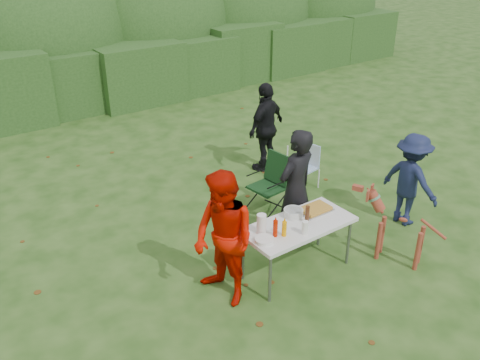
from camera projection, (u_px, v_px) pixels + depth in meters
ground at (282, 273)px, 6.81m from camera, size 80.00×80.00×0.00m
hedge_row at (70, 79)px, 12.23m from camera, size 22.00×1.40×1.70m
shrub_backdrop at (44, 37)px, 13.05m from camera, size 20.00×2.60×3.20m
folding_table at (298, 227)px, 6.56m from camera, size 1.50×0.70×0.74m
person_cook at (295, 189)px, 7.06m from camera, size 0.71×0.52×1.77m
person_red_jacket at (224, 239)px, 5.99m from camera, size 0.73×0.89×1.72m
person_black_puffy at (266, 127)px, 9.36m from camera, size 1.06×0.69×1.68m
child at (410, 180)px, 7.67m from camera, size 0.57×0.96×1.47m
dog at (402, 230)px, 6.85m from camera, size 0.83×1.13×1.00m
camping_chair at (268, 184)px, 8.11m from camera, size 0.65×0.65×0.95m
lawn_chair at (303, 167)px, 8.90m from camera, size 0.53×0.53×0.77m
food_tray at (315, 210)px, 6.82m from camera, size 0.45×0.30×0.02m
focaccia_bread at (315, 208)px, 6.81m from camera, size 0.40×0.26×0.04m
mustard_bottle at (284, 229)px, 6.24m from camera, size 0.06×0.06×0.20m
ketchup_bottle at (275, 228)px, 6.23m from camera, size 0.06×0.06×0.22m
beer_bottle at (307, 215)px, 6.50m from camera, size 0.06×0.06×0.24m
paper_towel_roll at (261, 224)px, 6.28m from camera, size 0.12×0.12×0.26m
cup_stack at (305, 228)px, 6.28m from camera, size 0.08×0.08×0.18m
pasta_bowl at (293, 213)px, 6.68m from camera, size 0.26×0.26×0.10m
plate_stack at (264, 240)px, 6.15m from camera, size 0.24×0.24×0.05m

